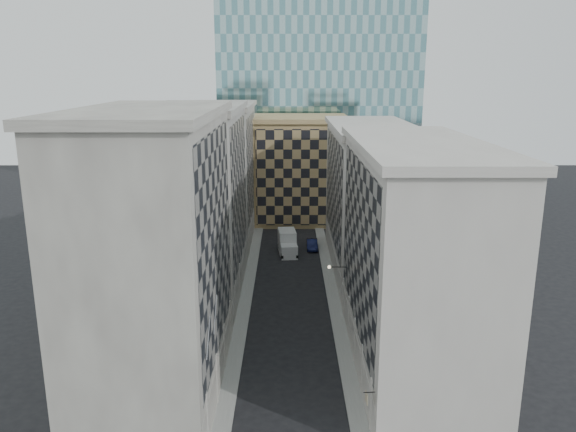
{
  "coord_description": "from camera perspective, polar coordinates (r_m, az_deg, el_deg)",
  "views": [
    {
      "loc": [
        -0.23,
        -32.5,
        26.31
      ],
      "look_at": [
        -0.21,
        13.89,
        14.41
      ],
      "focal_mm": 35.0,
      "sensor_mm": 36.0,
      "label": 1
    }
  ],
  "objects": [
    {
      "name": "shop_sign",
      "position": [
        42.4,
        8.01,
        -17.79
      ],
      "size": [
        0.89,
        0.78,
        0.86
      ],
      "rotation": [
        0.0,
        0.0,
        0.06
      ],
      "color": "black",
      "rests_on": "ground"
    },
    {
      "name": "church_tower",
      "position": [
        114.5,
        0.09,
        14.71
      ],
      "size": [
        7.2,
        7.2,
        51.5
      ],
      "color": "#2E2A24",
      "rests_on": "ground"
    },
    {
      "name": "sidewalk_west",
      "position": [
        67.97,
        -4.31,
        -8.36
      ],
      "size": [
        1.5,
        100.0,
        0.15
      ],
      "primitive_type": "cube",
      "color": "gray",
      "rests_on": "ground"
    },
    {
      "name": "bldg_right_b",
      "position": [
        77.11,
        8.27,
        1.91
      ],
      "size": [
        10.8,
        28.8,
        19.7
      ],
      "color": "#BBB4AB",
      "rests_on": "ground"
    },
    {
      "name": "bldg_right_a",
      "position": [
        51.34,
        12.5,
        -4.12
      ],
      "size": [
        10.8,
        26.8,
        20.7
      ],
      "color": "#BBB4AB",
      "rests_on": "ground"
    },
    {
      "name": "tan_block",
      "position": [
        101.83,
        1.23,
        4.84
      ],
      "size": [
        16.8,
        14.8,
        18.8
      ],
      "color": "#9C8652",
      "rests_on": "ground"
    },
    {
      "name": "bldg_left_c",
      "position": [
        89.5,
        -6.88,
        4.32
      ],
      "size": [
        10.8,
        22.8,
        21.7
      ],
      "color": "gray",
      "rests_on": "ground"
    },
    {
      "name": "bldg_left_b",
      "position": [
        68.03,
        -9.04,
        1.48
      ],
      "size": [
        10.8,
        22.8,
        22.7
      ],
      "color": "gray",
      "rests_on": "ground"
    },
    {
      "name": "bracket_lamp",
      "position": [
        60.15,
        4.38,
        -5.19
      ],
      "size": [
        1.98,
        0.36,
        0.36
      ],
      "color": "black",
      "rests_on": "ground"
    },
    {
      "name": "dark_car",
      "position": [
        86.09,
        2.46,
        -2.9
      ],
      "size": [
        1.63,
        4.59,
        1.51
      ],
      "primitive_type": "imported",
      "rotation": [
        0.0,
        0.0,
        -0.01
      ],
      "color": "#0F1438",
      "rests_on": "ground"
    },
    {
      "name": "flagpoles_left",
      "position": [
        43.01,
        -7.74,
        -10.95
      ],
      "size": [
        0.1,
        6.33,
        2.33
      ],
      "color": "gray",
      "rests_on": "ground"
    },
    {
      "name": "bldg_left_a",
      "position": [
        47.07,
        -13.14,
        -3.93
      ],
      "size": [
        10.8,
        22.8,
        23.7
      ],
      "color": "gray",
      "rests_on": "ground"
    },
    {
      "name": "sidewalk_east",
      "position": [
        68.01,
        4.64,
        -8.36
      ],
      "size": [
        1.5,
        100.0,
        0.15
      ],
      "primitive_type": "cube",
      "color": "gray",
      "rests_on": "ground"
    },
    {
      "name": "box_truck",
      "position": [
        83.91,
        -0.05,
        -2.84
      ],
      "size": [
        3.09,
        6.35,
        3.36
      ],
      "rotation": [
        0.0,
        0.0,
        0.1
      ],
      "color": "silver",
      "rests_on": "ground"
    }
  ]
}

